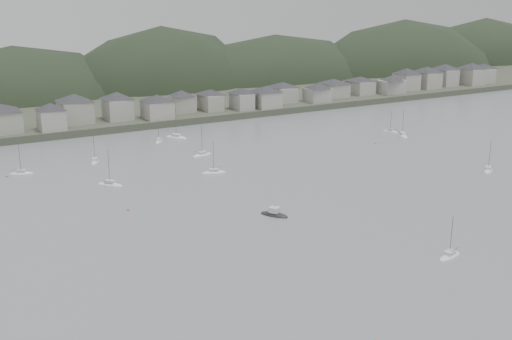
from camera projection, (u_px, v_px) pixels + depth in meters
ground at (451, 291)px, 119.95m from camera, size 900.00×900.00×0.00m
far_shore_land at (68, 89)px, 364.97m from camera, size 900.00×250.00×3.00m
forested_ridge at (90, 117)px, 349.49m from camera, size 851.55×103.94×102.57m
waterfront_town at (234, 96)px, 294.56m from camera, size 451.48×28.46×12.92m
moored_fleet at (228, 184)px, 186.71m from camera, size 243.74×175.06×13.75m
motor_launch_far at (274, 214)px, 160.99m from camera, size 6.45×8.27×3.89m
mooring_buoys at (256, 225)px, 154.13m from camera, size 154.36×147.26×0.70m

